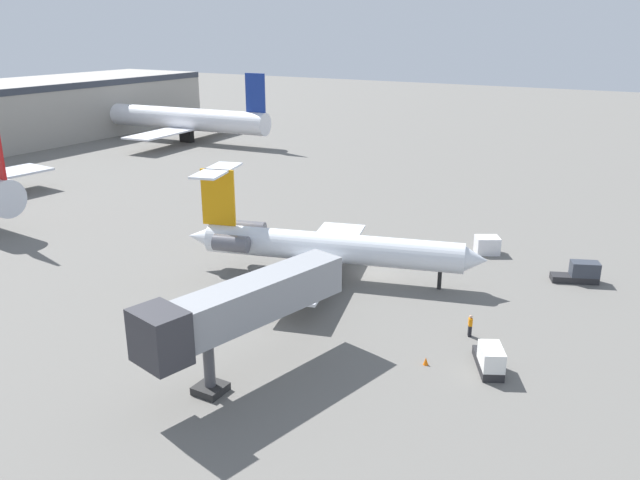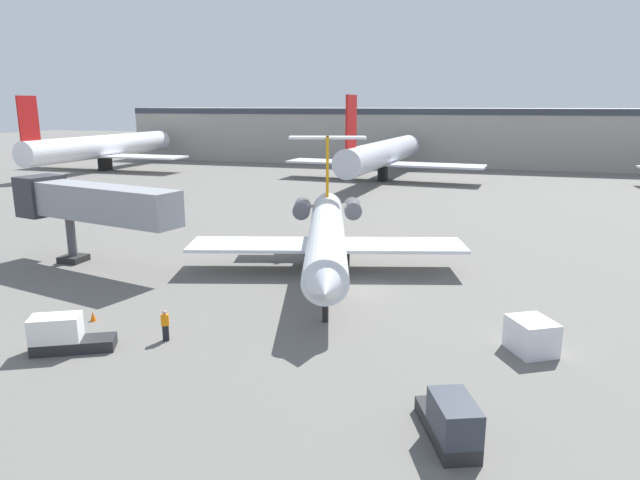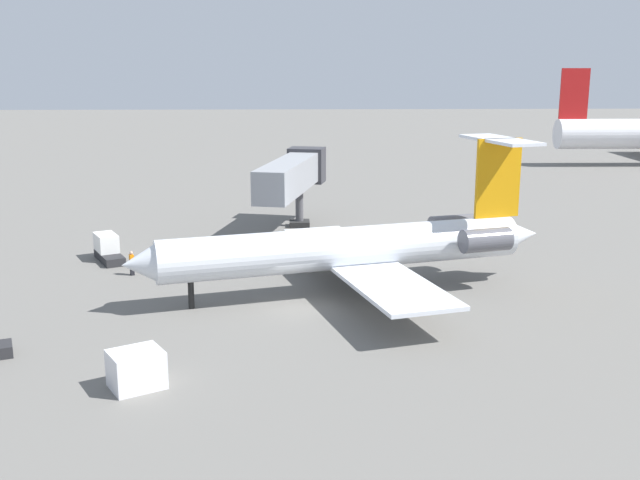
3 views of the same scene
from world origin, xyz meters
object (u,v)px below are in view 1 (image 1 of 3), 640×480
Objects in this scene: jet_bridge at (235,309)px; parked_airliner_centre at (186,119)px; baggage_tug_lead at (490,359)px; traffic_cone_near at (426,361)px; baggage_tug_trailing at (580,273)px; cargo_container_uld at (487,245)px; regional_jet at (321,246)px; ground_crew_marshaller at (470,326)px.

jet_bridge is 0.43× the size of parked_airliner_centre.
baggage_tug_lead is at bearing -126.89° from parked_airliner_centre.
traffic_cone_near is (-1.37, 3.92, -0.56)m from baggage_tug_lead.
baggage_tug_trailing is 87.70m from parked_airliner_centre.
cargo_container_uld is (3.32, 9.34, 0.02)m from baggage_tug_trailing.
jet_bridge is 3.69× the size of baggage_tug_trailing.
traffic_cone_near is (-24.11, -2.80, -0.59)m from cargo_container_uld.
baggage_tug_lead is 95.57m from parked_airliner_centre.
jet_bridge is at bearing 167.44° from cargo_container_uld.
regional_jet is 20.02m from baggage_tug_lead.
baggage_tug_lead is 23.72m from cargo_container_uld.
parked_airliner_centre is (37.90, 79.00, 3.59)m from baggage_tug_trailing.
traffic_cone_near is (7.81, -9.91, -4.70)m from jet_bridge.
ground_crew_marshaller is at bearing 160.87° from baggage_tug_trailing.
cargo_container_uld is (31.92, -7.11, -4.12)m from jet_bridge.
baggage_tug_lead and baggage_tug_trailing have the same top height.
jet_bridge is at bearing 128.24° from traffic_cone_near.
ground_crew_marshaller is at bearing -12.79° from traffic_cone_near.
regional_jet is 23.22m from baggage_tug_trailing.
regional_jet is 76.06m from parked_airliner_centre.
baggage_tug_lead is at bearing 172.32° from baggage_tug_trailing.
baggage_tug_trailing is (15.20, -5.27, -0.02)m from ground_crew_marshaller.
cargo_container_uld is at bearing -116.40° from parked_airliner_centre.
regional_jet is 18.46m from jet_bridge.
baggage_tug_trailing is at bearing -17.46° from traffic_cone_near.
traffic_cone_near is at bearing 109.22° from baggage_tug_lead.
baggage_tug_trailing is at bearing -115.63° from parked_airliner_centre.
regional_jet is 16.00× the size of ground_crew_marshaller.
cargo_container_uld is (14.01, -11.16, -2.20)m from regional_jet.
traffic_cone_near is at bearing 167.21° from ground_crew_marshaller.
cargo_container_uld is at bearing 16.47° from baggage_tug_lead.
cargo_container_uld is at bearing -12.56° from jet_bridge.
baggage_tug_trailing is at bearing -109.59° from cargo_container_uld.
ground_crew_marshaller is at bearing -125.76° from parked_airliner_centre.
baggage_tug_lead is (9.18, -13.83, -4.14)m from jet_bridge.
baggage_tug_lead is 7.64× the size of traffic_cone_near.
cargo_container_uld is at bearing 70.41° from baggage_tug_trailing.
baggage_tug_lead is at bearing -70.78° from traffic_cone_near.
regional_jet reaches higher than baggage_tug_lead.
ground_crew_marshaller is (13.40, -11.18, -4.12)m from jet_bridge.
baggage_tug_trailing reaches higher than cargo_container_uld.
parked_airliner_centre reaches higher than jet_bridge.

